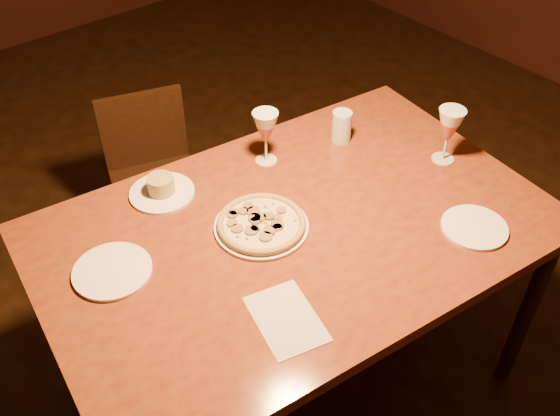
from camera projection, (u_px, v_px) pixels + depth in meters
floor at (273, 403)px, 2.39m from camera, size 7.00×7.00×0.00m
dining_table at (296, 243)px, 1.97m from camera, size 1.67×1.18×0.83m
chair_far at (154, 172)px, 2.76m from camera, size 0.47×0.47×0.77m
pizza_plate at (261, 224)px, 1.90m from camera, size 0.29×0.29×0.03m
ramekin_saucer at (161, 189)px, 2.02m from camera, size 0.21×0.21×0.07m
wine_glass_far at (266, 138)px, 2.10m from camera, size 0.09×0.09×0.20m
wine_glass_right at (448, 135)px, 2.10m from camera, size 0.09×0.09×0.20m
water_tumbler at (342, 126)px, 2.22m from camera, size 0.07×0.07×0.12m
side_plate_left at (112, 271)px, 1.77m from camera, size 0.23×0.23×0.01m
side_plate_near at (474, 227)px, 1.90m from camera, size 0.20×0.20×0.01m
menu_card at (286, 319)px, 1.64m from camera, size 0.21×0.26×0.00m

